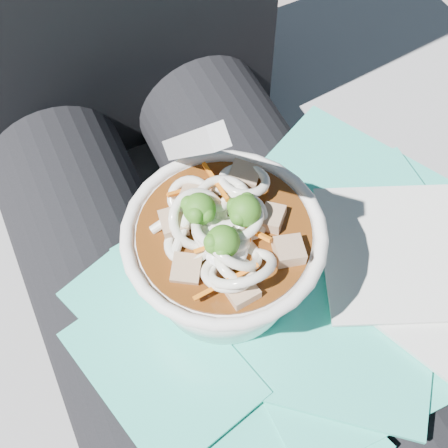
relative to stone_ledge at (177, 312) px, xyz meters
name	(u,v)px	position (x,y,z in m)	size (l,w,h in m)	color
ground	(222,448)	(0.00, -0.15, -0.24)	(20.00, 20.00, 0.00)	slate
stone_ledge	(177,312)	(0.00, 0.00, 0.00)	(1.00, 0.50, 0.48)	gray
lap	(220,312)	(0.00, -0.15, 0.31)	(0.30, 0.48, 0.14)	black
person_body	(178,220)	(0.00, -0.06, 0.33)	(0.34, 0.94, 1.02)	black
plastic_bag	(286,300)	(0.04, -0.19, 0.39)	(0.35, 0.33, 0.02)	#2EC3AB
napkins	(430,277)	(0.14, -0.23, 0.40)	(0.17, 0.20, 0.01)	silver
udon_bowl	(224,251)	(0.00, -0.16, 0.45)	(0.14, 0.15, 0.19)	white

